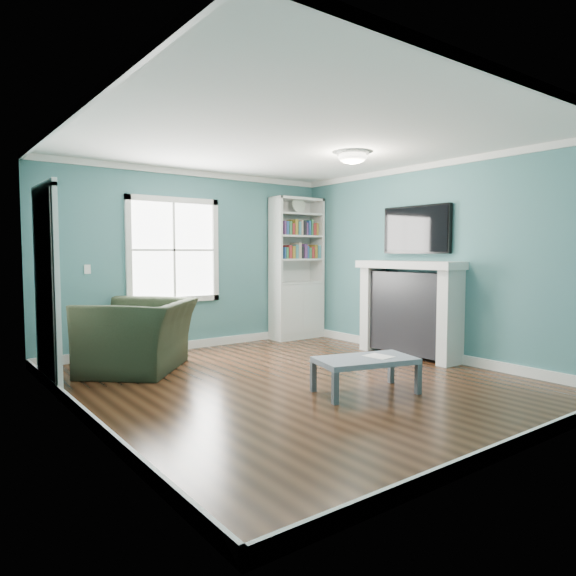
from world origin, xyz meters
TOP-DOWN VIEW (x-y plane):
  - floor at (0.00, 0.00)m, footprint 5.00×5.00m
  - room_walls at (0.00, 0.00)m, footprint 5.00×5.00m
  - trim at (0.00, 0.00)m, footprint 4.50×5.00m
  - window at (-0.30, 2.49)m, footprint 1.40×0.06m
  - bookshelf at (1.77, 2.30)m, footprint 0.90×0.35m
  - fireplace at (2.08, 0.20)m, footprint 0.44×1.58m
  - tv at (2.20, 0.20)m, footprint 0.06×1.10m
  - door at (-2.22, 1.40)m, footprint 0.12×0.98m
  - ceiling_fixture at (0.90, 0.10)m, footprint 0.38×0.38m
  - light_switch at (-1.50, 2.48)m, footprint 0.08×0.01m
  - recliner at (-1.16, 1.60)m, footprint 1.49×1.53m
  - coffee_table at (0.30, -0.74)m, footprint 1.09×0.77m
  - paper_sheet at (0.45, -0.77)m, footprint 0.24×0.29m

SIDE VIEW (x-z plane):
  - floor at x=0.00m, z-range 0.00..0.00m
  - coffee_table at x=0.30m, z-range 0.13..0.49m
  - paper_sheet at x=0.45m, z-range 0.36..0.36m
  - recliner at x=-1.16m, z-range 0.00..1.13m
  - fireplace at x=2.08m, z-range -0.01..1.29m
  - bookshelf at x=1.77m, z-range -0.23..2.08m
  - door at x=-2.22m, z-range -0.01..2.16m
  - light_switch at x=-1.50m, z-range 1.14..1.26m
  - trim at x=0.00m, z-range -0.06..2.54m
  - window at x=-0.30m, z-range 0.70..2.20m
  - room_walls at x=0.00m, z-range -0.92..4.08m
  - tv at x=2.20m, z-range 1.40..2.05m
  - ceiling_fixture at x=0.90m, z-range 2.47..2.63m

